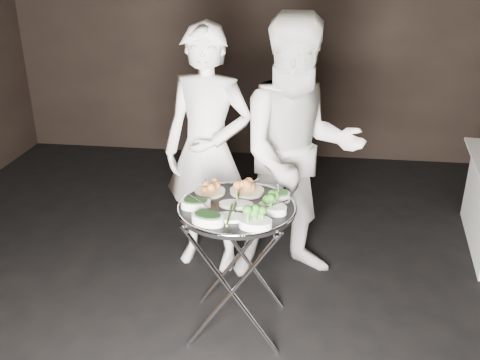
# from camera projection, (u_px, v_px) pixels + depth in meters

# --- Properties ---
(wall_back) EXTENTS (6.00, 0.05, 3.00)m
(wall_back) POSITION_uv_depth(u_px,v_px,m) (286.00, 21.00, 5.63)
(wall_back) COLOR black
(wall_back) RESTS_ON floor
(tray_stand) EXTENTS (0.57, 0.48, 0.83)m
(tray_stand) POSITION_uv_depth(u_px,v_px,m) (237.00, 263.00, 3.22)
(tray_stand) COLOR silver
(tray_stand) RESTS_ON floor
(serving_tray) EXTENTS (0.69, 0.69, 0.04)m
(serving_tray) POSITION_uv_depth(u_px,v_px,m) (237.00, 208.00, 3.07)
(serving_tray) COLOR black
(serving_tray) RESTS_ON tray_stand
(potato_plate_a) EXTENTS (0.19, 0.19, 0.07)m
(potato_plate_a) POSITION_uv_depth(u_px,v_px,m) (210.00, 188.00, 3.22)
(potato_plate_a) COLOR beige
(potato_plate_a) RESTS_ON serving_tray
(potato_plate_b) EXTENTS (0.21, 0.21, 0.08)m
(potato_plate_b) POSITION_uv_depth(u_px,v_px,m) (247.00, 187.00, 3.23)
(potato_plate_b) COLOR beige
(potato_plate_b) RESTS_ON serving_tray
(greens_bowl) EXTENTS (0.12, 0.12, 0.07)m
(greens_bowl) POSITION_uv_depth(u_px,v_px,m) (280.00, 195.00, 3.13)
(greens_bowl) COLOR white
(greens_bowl) RESTS_ON serving_tray
(asparagus_plate_a) EXTENTS (0.20, 0.11, 0.04)m
(asparagus_plate_a) POSITION_uv_depth(u_px,v_px,m) (236.00, 203.00, 3.06)
(asparagus_plate_a) COLOR white
(asparagus_plate_a) RESTS_ON serving_tray
(asparagus_plate_b) EXTENTS (0.20, 0.11, 0.04)m
(asparagus_plate_b) POSITION_uv_depth(u_px,v_px,m) (229.00, 216.00, 2.92)
(asparagus_plate_b) COLOR white
(asparagus_plate_b) RESTS_ON serving_tray
(spinach_bowl_a) EXTENTS (0.18, 0.13, 0.07)m
(spinach_bowl_a) POSITION_uv_depth(u_px,v_px,m) (196.00, 203.00, 3.04)
(spinach_bowl_a) COLOR white
(spinach_bowl_a) RESTS_ON serving_tray
(spinach_bowl_b) EXTENTS (0.21, 0.16, 0.08)m
(spinach_bowl_b) POSITION_uv_depth(u_px,v_px,m) (208.00, 217.00, 2.87)
(spinach_bowl_b) COLOR white
(spinach_bowl_b) RESTS_ON serving_tray
(broccoli_bowl_a) EXTENTS (0.20, 0.18, 0.07)m
(broccoli_bowl_a) POSITION_uv_depth(u_px,v_px,m) (273.00, 207.00, 2.99)
(broccoli_bowl_a) COLOR white
(broccoli_bowl_a) RESTS_ON serving_tray
(broccoli_bowl_b) EXTENTS (0.19, 0.14, 0.07)m
(broccoli_bowl_b) POSITION_uv_depth(u_px,v_px,m) (255.00, 222.00, 2.83)
(broccoli_bowl_b) COLOR white
(broccoli_bowl_b) RESTS_ON serving_tray
(serving_utensils) EXTENTS (0.59, 0.42, 0.01)m
(serving_utensils) POSITION_uv_depth(u_px,v_px,m) (241.00, 194.00, 3.10)
(serving_utensils) COLOR silver
(serving_utensils) RESTS_ON serving_tray
(waiter_left) EXTENTS (0.72, 0.55, 1.78)m
(waiter_left) POSITION_uv_depth(u_px,v_px,m) (208.00, 152.00, 3.76)
(waiter_left) COLOR white
(waiter_left) RESTS_ON floor
(waiter_right) EXTENTS (1.06, 0.92, 1.86)m
(waiter_right) POSITION_uv_depth(u_px,v_px,m) (298.00, 154.00, 3.62)
(waiter_right) COLOR white
(waiter_right) RESTS_ON floor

